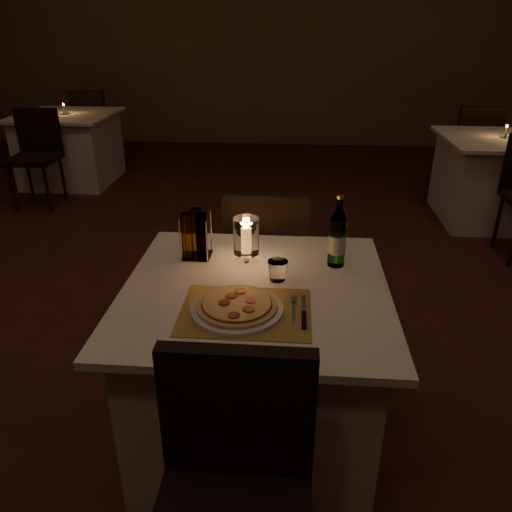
# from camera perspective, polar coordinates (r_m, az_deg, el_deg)

# --- Properties ---
(floor) EXTENTS (8.00, 10.00, 0.02)m
(floor) POSITION_cam_1_polar(r_m,az_deg,el_deg) (2.85, -4.56, -10.39)
(floor) COLOR #491F17
(floor) RESTS_ON ground
(wall_back) EXTENTS (8.00, 0.02, 3.00)m
(wall_back) POSITION_cam_1_polar(r_m,az_deg,el_deg) (7.29, 1.51, 24.30)
(wall_back) COLOR #82694B
(wall_back) RESTS_ON ground
(main_table) EXTENTS (1.00, 1.00, 0.74)m
(main_table) POSITION_cam_1_polar(r_m,az_deg,el_deg) (2.09, -0.04, -12.37)
(main_table) COLOR white
(main_table) RESTS_ON ground
(chair_near) EXTENTS (0.42, 0.42, 0.90)m
(chair_near) POSITION_cam_1_polar(r_m,az_deg,el_deg) (1.45, -2.53, -24.28)
(chair_near) COLOR black
(chair_near) RESTS_ON ground
(chair_far) EXTENTS (0.42, 0.42, 0.90)m
(chair_far) POSITION_cam_1_polar(r_m,az_deg,el_deg) (2.61, 1.21, 0.39)
(chair_far) COLOR black
(chair_far) RESTS_ON ground
(placemat) EXTENTS (0.45, 0.34, 0.00)m
(placemat) POSITION_cam_1_polar(r_m,az_deg,el_deg) (1.73, -1.19, -6.36)
(placemat) COLOR #B2883E
(placemat) RESTS_ON main_table
(plate) EXTENTS (0.32, 0.32, 0.01)m
(plate) POSITION_cam_1_polar(r_m,az_deg,el_deg) (1.73, -2.19, -6.07)
(plate) COLOR white
(plate) RESTS_ON placemat
(pizza) EXTENTS (0.28, 0.28, 0.02)m
(pizza) POSITION_cam_1_polar(r_m,az_deg,el_deg) (1.72, -2.20, -5.61)
(pizza) COLOR #D8B77F
(pizza) RESTS_ON plate
(fork) EXTENTS (0.02, 0.18, 0.00)m
(fork) POSITION_cam_1_polar(r_m,az_deg,el_deg) (1.75, 4.33, -5.88)
(fork) COLOR silver
(fork) RESTS_ON placemat
(knife) EXTENTS (0.02, 0.22, 0.01)m
(knife) POSITION_cam_1_polar(r_m,az_deg,el_deg) (1.70, 5.50, -6.90)
(knife) COLOR black
(knife) RESTS_ON placemat
(tumbler) EXTENTS (0.08, 0.08, 0.08)m
(tumbler) POSITION_cam_1_polar(r_m,az_deg,el_deg) (1.92, 2.49, -1.67)
(tumbler) COLOR white
(tumbler) RESTS_ON main_table
(water_bottle) EXTENTS (0.07, 0.07, 0.30)m
(water_bottle) POSITION_cam_1_polar(r_m,az_deg,el_deg) (2.03, 9.29, 2.04)
(water_bottle) COLOR #5E9A53
(water_bottle) RESTS_ON main_table
(hurricane_candle) EXTENTS (0.10, 0.10, 0.20)m
(hurricane_candle) POSITION_cam_1_polar(r_m,az_deg,el_deg) (2.01, -1.12, 2.12)
(hurricane_candle) COLOR white
(hurricane_candle) RESTS_ON main_table
(cruet_caddy) EXTENTS (0.12, 0.12, 0.21)m
(cruet_caddy) POSITION_cam_1_polar(r_m,az_deg,el_deg) (2.08, -6.93, 2.22)
(cruet_caddy) COLOR white
(cruet_caddy) RESTS_ON main_table
(neighbor_table_left) EXTENTS (1.00, 1.00, 0.74)m
(neighbor_table_left) POSITION_cam_1_polar(r_m,az_deg,el_deg) (5.92, -20.46, 11.47)
(neighbor_table_left) COLOR white
(neighbor_table_left) RESTS_ON ground
(neighbor_chair_la) EXTENTS (0.42, 0.42, 0.90)m
(neighbor_chair_la) POSITION_cam_1_polar(r_m,az_deg,el_deg) (5.26, -23.84, 11.28)
(neighbor_chair_la) COLOR black
(neighbor_chair_la) RESTS_ON ground
(neighbor_chair_lb) EXTENTS (0.42, 0.42, 0.90)m
(neighbor_chair_lb) POSITION_cam_1_polar(r_m,az_deg,el_deg) (6.53, -18.18, 14.57)
(neighbor_chair_lb) COLOR black
(neighbor_chair_lb) RESTS_ON ground
(neighbor_candle_left) EXTENTS (0.03, 0.03, 0.11)m
(neighbor_candle_left) POSITION_cam_1_polar(r_m,az_deg,el_deg) (5.85, -21.09, 15.39)
(neighbor_candle_left) COLOR white
(neighbor_candle_left) RESTS_ON neighbor_table_left
(neighbor_table_right) EXTENTS (1.00, 1.00, 0.74)m
(neighbor_table_right) POSITION_cam_1_polar(r_m,az_deg,el_deg) (4.91, 25.71, 7.89)
(neighbor_table_right) COLOR white
(neighbor_table_right) RESTS_ON ground
(neighbor_chair_rb) EXTENTS (0.42, 0.42, 0.90)m
(neighbor_chair_rb) POSITION_cam_1_polar(r_m,az_deg,el_deg) (5.52, 23.64, 11.90)
(neighbor_chair_rb) COLOR black
(neighbor_chair_rb) RESTS_ON ground
(neighbor_candle_right) EXTENTS (0.03, 0.03, 0.11)m
(neighbor_candle_right) POSITION_cam_1_polar(r_m,az_deg,el_deg) (4.82, 26.65, 12.56)
(neighbor_candle_right) COLOR white
(neighbor_candle_right) RESTS_ON neighbor_table_right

